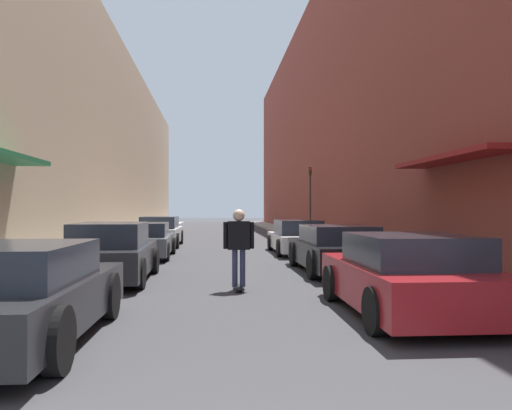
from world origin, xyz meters
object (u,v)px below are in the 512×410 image
object	(u,v)px
parked_car_left_1	(112,253)
skateboarder	(239,240)
parked_car_left_3	(160,232)
parked_car_right_2	(297,237)
parked_car_left_2	(145,241)
parked_car_left_0	(19,295)
parked_car_right_0	(408,276)
traffic_light	(310,194)
parked_car_right_1	(336,249)

from	to	relation	value
parked_car_left_1	skateboarder	bearing A→B (deg)	-27.71
parked_car_left_3	parked_car_right_2	distance (m)	6.86
parked_car_left_1	parked_car_left_2	size ratio (longest dim) A/B	1.01
parked_car_left_0	parked_car_right_0	xyz separation A→B (m)	(5.55, 1.25, 0.01)
traffic_light	parked_car_left_3	bearing A→B (deg)	-145.10
parked_car_left_2	parked_car_right_2	world-z (taller)	parked_car_right_2
parked_car_left_1	parked_car_right_1	size ratio (longest dim) A/B	0.94
parked_car_left_1	parked_car_right_0	size ratio (longest dim) A/B	1.04
parked_car_left_0	parked_car_left_3	distance (m)	16.22
parked_car_right_1	parked_car_left_3	bearing A→B (deg)	120.50
parked_car_left_1	parked_car_left_2	xyz separation A→B (m)	(0.04, 5.58, -0.07)
parked_car_left_0	parked_car_left_1	bearing A→B (deg)	89.39
parked_car_left_3	skateboarder	world-z (taller)	skateboarder
parked_car_left_1	parked_car_left_2	world-z (taller)	parked_car_left_1
parked_car_right_1	parked_car_right_2	world-z (taller)	parked_car_right_2
parked_car_left_0	traffic_light	xyz separation A→B (m)	(7.99, 21.76, 1.91)
parked_car_left_3	parked_car_right_2	xyz separation A→B (m)	(5.54, -4.05, -0.04)
parked_car_left_3	parked_car_right_1	xyz separation A→B (m)	(5.66, -9.61, -0.02)
parked_car_left_1	parked_car_right_1	bearing A→B (deg)	11.78
parked_car_left_0	parked_car_left_2	bearing A→B (deg)	89.52
parked_car_left_2	parked_car_right_0	xyz separation A→B (m)	(5.46, -9.77, 0.04)
parked_car_right_0	parked_car_right_2	distance (m)	10.92
skateboarder	traffic_light	bearing A→B (deg)	74.28
parked_car_left_3	parked_car_right_2	bearing A→B (deg)	-36.20
parked_car_left_0	skateboarder	distance (m)	4.92
parked_car_right_0	traffic_light	distance (m)	20.74
parked_car_right_0	traffic_light	bearing A→B (deg)	83.22
parked_car_left_3	parked_car_left_2	bearing A→B (deg)	-89.60
parked_car_right_0	parked_car_right_1	distance (m)	5.37
parked_car_left_3	traffic_light	distance (m)	9.85
parked_car_right_0	skateboarder	distance (m)	3.73
parked_car_right_2	parked_car_left_2	bearing A→B (deg)	-168.17
parked_car_left_3	parked_car_right_1	bearing A→B (deg)	-59.50
parked_car_right_1	traffic_light	distance (m)	15.43
parked_car_right_1	parked_car_left_0	bearing A→B (deg)	-130.84
skateboarder	traffic_light	distance (m)	18.61
parked_car_right_0	parked_car_left_3	bearing A→B (deg)	110.15
parked_car_left_1	parked_car_right_1	xyz separation A→B (m)	(5.66, 1.18, -0.03)
parked_car_left_1	parked_car_right_0	xyz separation A→B (m)	(5.50, -4.19, -0.03)
parked_car_right_2	parked_car_left_3	bearing A→B (deg)	143.80
skateboarder	parked_car_left_3	bearing A→B (deg)	103.29
parked_car_left_0	skateboarder	xyz separation A→B (m)	(2.97, 3.91, 0.42)
parked_car_left_0	parked_car_left_1	distance (m)	5.43
parked_car_left_1	parked_car_left_3	size ratio (longest dim) A/B	0.93
parked_car_left_0	parked_car_right_0	size ratio (longest dim) A/B	1.04
parked_car_left_0	parked_car_right_0	bearing A→B (deg)	12.66
parked_car_right_1	parked_car_right_0	bearing A→B (deg)	-91.75
parked_car_left_0	parked_car_right_1	bearing A→B (deg)	49.16
parked_car_left_0	parked_car_right_2	bearing A→B (deg)	65.31
parked_car_left_3	traffic_light	xyz separation A→B (m)	(7.93, 5.53, 1.88)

